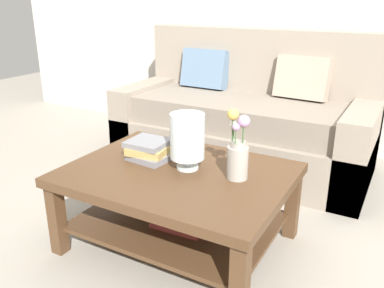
{
  "coord_description": "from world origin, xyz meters",
  "views": [
    {
      "loc": [
        1.01,
        -1.98,
        1.31
      ],
      "look_at": [
        0.0,
        -0.17,
        0.54
      ],
      "focal_mm": 37.91,
      "sensor_mm": 36.0,
      "label": 1
    }
  ],
  "objects_px": {
    "coffee_table": "(179,192)",
    "glass_hurricane_vase": "(187,138)",
    "couch": "(245,120)",
    "flower_pitcher": "(238,152)",
    "book_stack_main": "(150,150)"
  },
  "relations": [
    {
      "from": "couch",
      "to": "book_stack_main",
      "type": "bearing_deg",
      "value": -94.24
    },
    {
      "from": "coffee_table",
      "to": "book_stack_main",
      "type": "bearing_deg",
      "value": 163.09
    },
    {
      "from": "coffee_table",
      "to": "flower_pitcher",
      "type": "xyz_separation_m",
      "value": [
        0.3,
        0.06,
        0.27
      ]
    },
    {
      "from": "coffee_table",
      "to": "book_stack_main",
      "type": "distance_m",
      "value": 0.3
    },
    {
      "from": "book_stack_main",
      "to": "glass_hurricane_vase",
      "type": "distance_m",
      "value": 0.28
    },
    {
      "from": "couch",
      "to": "flower_pitcher",
      "type": "distance_m",
      "value": 1.31
    },
    {
      "from": "couch",
      "to": "book_stack_main",
      "type": "height_order",
      "value": "couch"
    },
    {
      "from": "couch",
      "to": "flower_pitcher",
      "type": "bearing_deg",
      "value": -69.88
    },
    {
      "from": "book_stack_main",
      "to": "glass_hurricane_vase",
      "type": "height_order",
      "value": "glass_hurricane_vase"
    },
    {
      "from": "coffee_table",
      "to": "flower_pitcher",
      "type": "distance_m",
      "value": 0.41
    },
    {
      "from": "coffee_table",
      "to": "glass_hurricane_vase",
      "type": "distance_m",
      "value": 0.3
    },
    {
      "from": "coffee_table",
      "to": "glass_hurricane_vase",
      "type": "bearing_deg",
      "value": 63.49
    },
    {
      "from": "glass_hurricane_vase",
      "to": "flower_pitcher",
      "type": "relative_size",
      "value": 0.83
    },
    {
      "from": "couch",
      "to": "glass_hurricane_vase",
      "type": "relative_size",
      "value": 6.56
    },
    {
      "from": "couch",
      "to": "coffee_table",
      "type": "distance_m",
      "value": 1.28
    }
  ]
}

